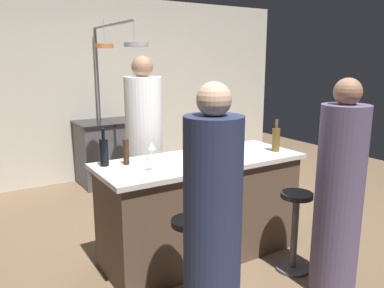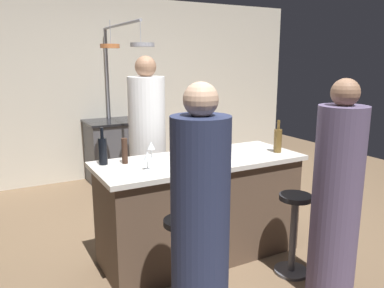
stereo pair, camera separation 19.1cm
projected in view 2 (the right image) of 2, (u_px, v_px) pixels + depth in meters
name	position (u px, v px, depth m)	size (l,w,h in m)	color
ground_plane	(200.00, 254.00, 3.51)	(9.00, 9.00, 0.00)	brown
back_wall	(105.00, 89.00, 5.67)	(6.40, 0.16, 2.60)	beige
kitchen_island	(200.00, 208.00, 3.41)	(1.80, 0.72, 0.90)	brown
stove_range	(116.00, 151.00, 5.52)	(0.80, 0.64, 0.89)	#47474C
chef	(148.00, 150.00, 3.98)	(0.37, 0.37, 1.77)	white
bar_stool_left	(183.00, 261.00, 2.67)	(0.28, 0.28, 0.68)	#4C4C51
guest_left	(200.00, 232.00, 2.25)	(0.34, 0.34, 1.62)	#262D4C
bar_stool_right	(294.00, 230.00, 3.14)	(0.28, 0.28, 0.68)	#4C4C51
guest_right	(336.00, 200.00, 2.76)	(0.34, 0.34, 1.61)	#594C6B
overhead_pot_rack	(120.00, 67.00, 4.85)	(0.59, 1.44, 2.17)	gray
pepper_mill	(125.00, 151.00, 3.14)	(0.05, 0.05, 0.21)	#382319
wine_bottle_white	(219.00, 145.00, 3.27)	(0.07, 0.07, 0.31)	gray
wine_bottle_dark	(103.00, 150.00, 3.11)	(0.07, 0.07, 0.30)	black
wine_bottle_amber	(278.00, 140.00, 3.52)	(0.07, 0.07, 0.30)	brown
wine_glass_near_right_guest	(147.00, 157.00, 2.95)	(0.07, 0.07, 0.15)	silver
wine_glass_by_chef	(151.00, 146.00, 3.30)	(0.07, 0.07, 0.15)	silver
mixing_bowl_blue	(201.00, 162.00, 3.07)	(0.17, 0.17, 0.07)	#334C6B
mixing_bowl_steel	(216.00, 151.00, 3.46)	(0.17, 0.17, 0.06)	#B7B7BC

